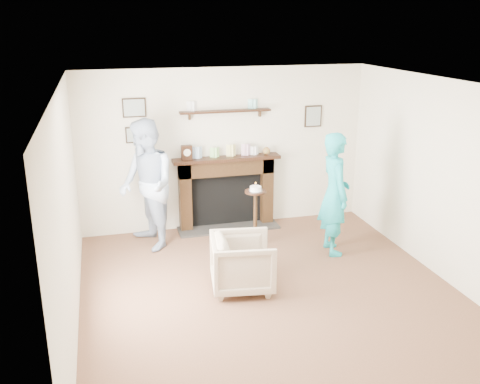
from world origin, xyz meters
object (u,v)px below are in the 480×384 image
object	(u,v)px
armchair	(243,288)
woman	(331,251)
pedestal_table	(255,207)
man	(150,246)

from	to	relation	value
armchair	woman	bearing A→B (deg)	-55.64
woman	pedestal_table	world-z (taller)	pedestal_table
woman	armchair	bearing A→B (deg)	121.12
woman	pedestal_table	xyz separation A→B (m)	(-1.01, 0.44, 0.60)
armchair	pedestal_table	bearing A→B (deg)	-14.99
armchair	man	distance (m)	1.86
woman	pedestal_table	bearing A→B (deg)	71.37
woman	pedestal_table	distance (m)	1.26
man	woman	world-z (taller)	man
woman	man	bearing A→B (deg)	76.56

